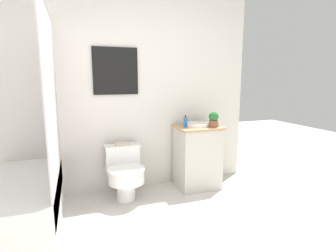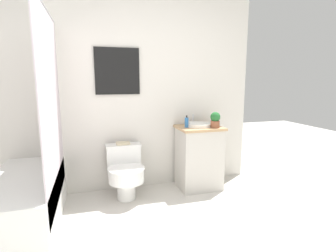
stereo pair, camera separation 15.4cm
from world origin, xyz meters
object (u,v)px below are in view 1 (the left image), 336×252
object	(u,v)px
toilet	(125,171)
potted_plant	(214,119)
soap_bottle	(185,122)
sink	(197,124)
book_on_tank	(122,144)

from	to	relation	value
toilet	potted_plant	size ratio (longest dim) A/B	3.18
soap_bottle	toilet	bearing A→B (deg)	-178.09
potted_plant	soap_bottle	bearing A→B (deg)	160.48
sink	potted_plant	bearing A→B (deg)	-43.84
toilet	book_on_tank	xyz separation A→B (m)	(0.00, 0.14, 0.29)
sink	soap_bottle	world-z (taller)	soap_bottle
toilet	soap_bottle	distance (m)	0.93
soap_bottle	potted_plant	distance (m)	0.35
sink	book_on_tank	bearing A→B (deg)	174.78
toilet	soap_bottle	size ratio (longest dim) A/B	4.15
soap_bottle	potted_plant	size ratio (longest dim) A/B	0.76
book_on_tank	potted_plant	bearing A→B (deg)	-12.02
soap_bottle	book_on_tank	world-z (taller)	soap_bottle
potted_plant	book_on_tank	bearing A→B (deg)	167.98
book_on_tank	sink	bearing A→B (deg)	-5.22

